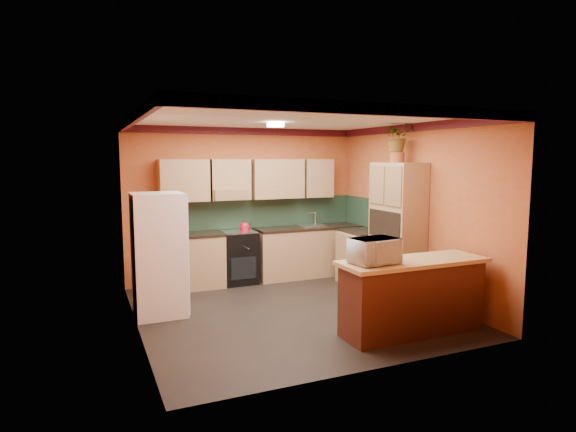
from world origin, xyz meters
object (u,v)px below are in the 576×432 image
at_px(stove, 238,257).
at_px(microwave, 375,251).
at_px(pantry, 397,230).
at_px(base_cabinets_back, 272,255).
at_px(fridge, 159,255).
at_px(breakfast_bar, 412,298).

relative_size(stove, microwave, 1.66).
xyz_separation_m(pantry, microwave, (-1.39, -1.48, 0.03)).
distance_m(stove, microwave, 3.32).
xyz_separation_m(base_cabinets_back, microwave, (0.06, -3.19, 0.64)).
distance_m(fridge, pantry, 3.64).
relative_size(stove, pantry, 0.43).
relative_size(base_cabinets_back, microwave, 6.67).
xyz_separation_m(breakfast_bar, microwave, (-0.57, 0.00, 0.64)).
relative_size(fridge, microwave, 3.11).
relative_size(fridge, breakfast_bar, 0.94).
height_order(pantry, microwave, pantry).
distance_m(stove, breakfast_bar, 3.42).
xyz_separation_m(pantry, breakfast_bar, (-0.83, -1.48, -0.61)).
bearing_deg(breakfast_bar, stove, 111.43).
relative_size(fridge, pantry, 0.81).
distance_m(base_cabinets_back, pantry, 2.32).
relative_size(base_cabinets_back, pantry, 1.74).
bearing_deg(breakfast_bar, base_cabinets_back, 101.11).
bearing_deg(fridge, stove, 38.99).
bearing_deg(pantry, stove, 140.61).
height_order(stove, microwave, microwave).
bearing_deg(fridge, breakfast_bar, -35.16).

